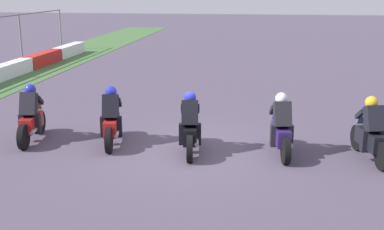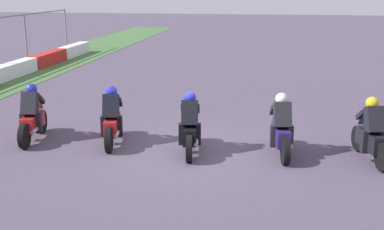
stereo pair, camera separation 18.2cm
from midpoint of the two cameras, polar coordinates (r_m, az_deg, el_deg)
The scene contains 6 objects.
ground_plane at distance 12.35m, azimuth 0.33°, elevation -4.13°, with size 120.00×120.00×0.00m, color #4D4355.
rider_lane_a at distance 12.25m, azimuth 20.43°, elevation -2.18°, with size 2.02×0.65×1.51m.
rider_lane_b at distance 12.10m, azimuth 10.68°, elevation -1.69°, with size 2.04×0.60×1.51m.
rider_lane_c at distance 12.05m, azimuth 0.20°, elevation -1.49°, with size 2.04×0.59×1.51m.
rider_lane_d at distance 12.86m, azimuth -8.82°, elevation -0.62°, with size 2.03×0.62×1.51m.
rider_lane_e at distance 13.64m, azimuth -17.61°, elevation -0.27°, with size 2.04×0.60×1.51m.
Camera 2 is at (-11.53, -1.89, 4.00)m, focal length 46.14 mm.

